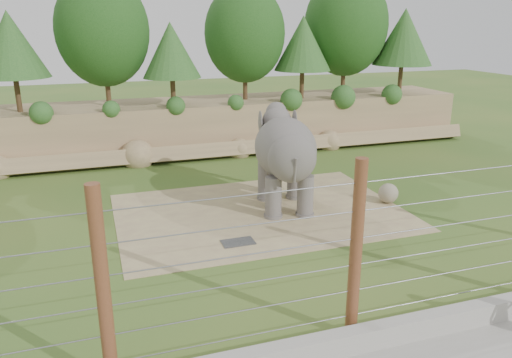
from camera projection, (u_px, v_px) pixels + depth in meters
name	position (u px, v px, depth m)	size (l,w,h in m)	color
ground	(277.00, 249.00, 14.93)	(90.00, 90.00, 0.00)	#396525
back_embankment	(201.00, 73.00, 25.36)	(30.00, 5.52, 8.77)	#8C7354
dirt_patch	(260.00, 212.00, 17.79)	(10.00, 7.00, 0.02)	#997F60
drain_grate	(238.00, 242.00, 15.32)	(1.00, 0.60, 0.03)	#262628
elephant	(285.00, 162.00, 17.73)	(1.83, 4.28, 3.46)	#635D58
stone_ball	(388.00, 193.00, 18.57)	(0.74, 0.74, 0.74)	gray
retaining_wall	(363.00, 338.00, 10.34)	(26.00, 0.35, 0.50)	#A29F96
barrier_fence	(356.00, 252.00, 10.26)	(20.26, 0.26, 4.00)	brown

